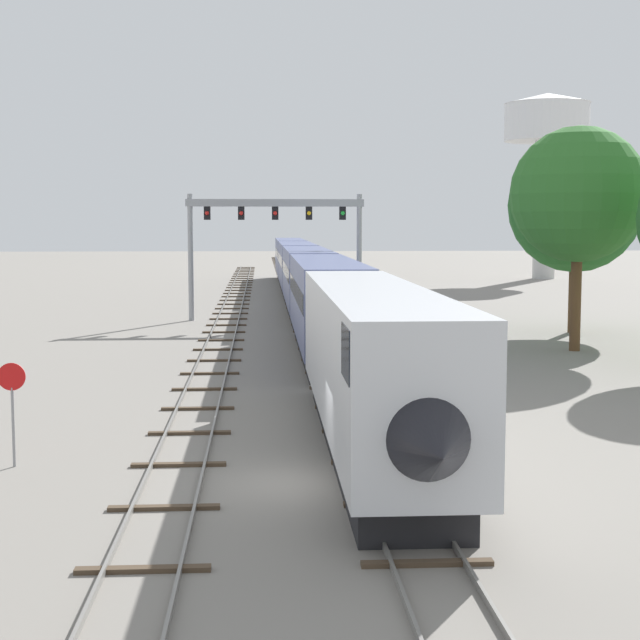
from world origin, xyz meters
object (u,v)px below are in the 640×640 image
stop_sign (12,399)px  trackside_tree_mid (579,195)px  water_tower (547,133)px  passenger_train (307,280)px  signal_gantry (275,228)px  trackside_tree_left (575,206)px

stop_sign → trackside_tree_mid: 32.87m
water_tower → stop_sign: size_ratio=7.55×
passenger_train → water_tower: size_ratio=4.64×
water_tower → signal_gantry: bearing=-124.9°
stop_sign → water_tower: bearing=64.9°
passenger_train → trackside_tree_mid: (13.11, -19.28, 5.47)m
passenger_train → signal_gantry: 4.99m
passenger_train → trackside_tree_mid: trackside_tree_mid is taller
water_tower → trackside_tree_mid: size_ratio=1.87×
signal_gantry → water_tower: bearing=55.1°
passenger_train → stop_sign: (-10.00, -41.82, -0.74)m
signal_gantry → trackside_tree_mid: (15.36, -16.79, 1.79)m
passenger_train → trackside_tree_left: trackside_tree_left is taller
stop_sign → trackside_tree_mid: size_ratio=0.25×
trackside_tree_left → passenger_train: bearing=144.8°
passenger_train → signal_gantry: (-2.25, -2.49, 3.69)m
signal_gantry → water_tower: size_ratio=0.56×
passenger_train → stop_sign: size_ratio=35.03×
signal_gantry → water_tower: water_tower is taller
signal_gantry → stop_sign: size_ratio=4.20×
trackside_tree_mid → trackside_tree_left: bearing=72.6°
passenger_train → signal_gantry: size_ratio=8.34×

